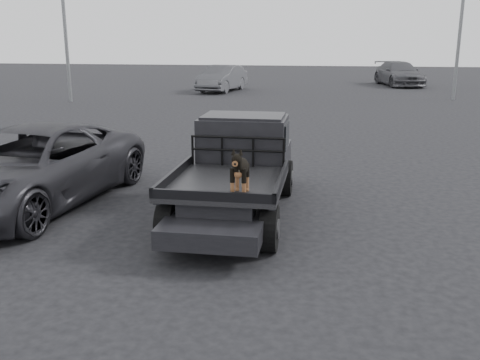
% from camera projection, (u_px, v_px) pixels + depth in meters
% --- Properties ---
extents(ground, '(120.00, 120.00, 0.00)m').
position_uv_depth(ground, '(221.00, 243.00, 8.85)').
color(ground, black).
rests_on(ground, ground).
extents(flatbed_ute, '(2.00, 5.40, 0.92)m').
position_uv_depth(flatbed_ute, '(236.00, 192.00, 10.16)').
color(flatbed_ute, black).
rests_on(flatbed_ute, ground).
extents(ute_cab, '(1.72, 1.30, 0.88)m').
position_uv_depth(ute_cab, '(244.00, 136.00, 10.83)').
color(ute_cab, black).
rests_on(ute_cab, flatbed_ute).
extents(headache_rack, '(1.80, 0.08, 0.55)m').
position_uv_depth(headache_rack, '(238.00, 152.00, 10.16)').
color(headache_rack, black).
rests_on(headache_rack, flatbed_ute).
extents(dog, '(0.32, 0.60, 0.74)m').
position_uv_depth(dog, '(240.00, 171.00, 8.29)').
color(dog, black).
rests_on(dog, flatbed_ute).
extents(parked_suv, '(3.25, 5.95, 1.58)m').
position_uv_depth(parked_suv, '(30.00, 167.00, 10.68)').
color(parked_suv, '#2B2B30').
rests_on(parked_suv, ground).
extents(distant_car_a, '(2.56, 5.19, 1.64)m').
position_uv_depth(distant_car_a, '(222.00, 78.00, 34.07)').
color(distant_car_a, '#4A4B4F').
rests_on(distant_car_a, ground).
extents(distant_car_b, '(3.49, 6.14, 1.68)m').
position_uv_depth(distant_car_b, '(399.00, 74.00, 38.17)').
color(distant_car_b, '#4A4A4F').
rests_on(distant_car_b, ground).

